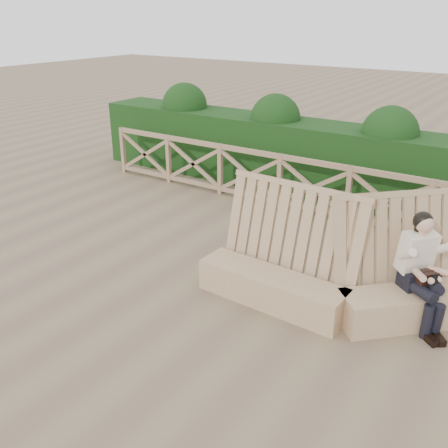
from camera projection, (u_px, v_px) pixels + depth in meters
The scene contains 5 objects.
ground at pixel (206, 290), 7.11m from camera, with size 60.00×60.00×0.00m, color brown.
bench at pixel (345, 282), 6.54m from camera, with size 3.74×2.05×1.58m.
woman at pixel (422, 267), 6.14m from camera, with size 0.85×0.83×1.46m.
guardrail at pixel (312, 187), 9.57m from camera, with size 10.10×0.09×1.10m.
hedge at pixel (337, 163), 10.40m from camera, with size 12.00×1.20×1.50m, color black.
Camera 1 is at (3.64, -4.98, 3.68)m, focal length 40.00 mm.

